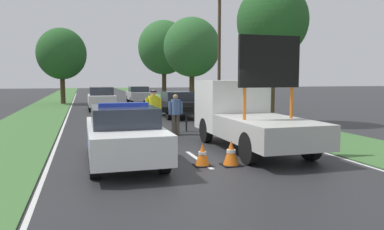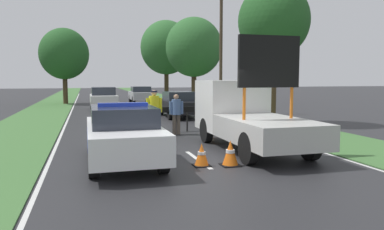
{
  "view_description": "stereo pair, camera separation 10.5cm",
  "coord_description": "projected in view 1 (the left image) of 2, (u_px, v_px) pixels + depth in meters",
  "views": [
    {
      "loc": [
        -3.06,
        -9.31,
        2.27
      ],
      "look_at": [
        0.26,
        2.03,
        1.1
      ],
      "focal_mm": 35.0,
      "sensor_mm": 36.0,
      "label": 1
    },
    {
      "loc": [
        -2.96,
        -9.34,
        2.27
      ],
      "look_at": [
        0.26,
        2.03,
        1.1
      ],
      "focal_mm": 35.0,
      "sensor_mm": 36.0,
      "label": 2
    }
  ],
  "objects": [
    {
      "name": "police_officer",
      "position": [
        153.0,
        108.0,
        14.87
      ],
      "size": [
        0.65,
        0.41,
        1.8
      ],
      "rotation": [
        0.0,
        0.0,
        3.18
      ],
      "color": "#191E38",
      "rests_on": "ground"
    },
    {
      "name": "work_truck",
      "position": [
        245.0,
        114.0,
        12.27
      ],
      "size": [
        2.1,
        5.67,
        3.46
      ],
      "rotation": [
        0.0,
        0.0,
        3.17
      ],
      "color": "white",
      "rests_on": "ground"
    },
    {
      "name": "pedestrian_civilian",
      "position": [
        176.0,
        111.0,
        14.99
      ],
      "size": [
        0.58,
        0.37,
        1.62
      ],
      "rotation": [
        0.0,
        0.0,
        0.24
      ],
      "color": "brown",
      "rests_on": "ground"
    },
    {
      "name": "traffic_cone_centre_front",
      "position": [
        231.0,
        153.0,
        9.7
      ],
      "size": [
        0.48,
        0.48,
        0.67
      ],
      "color": "black",
      "rests_on": "ground"
    },
    {
      "name": "roadside_tree_mid_right",
      "position": [
        272.0,
        22.0,
        18.16
      ],
      "size": [
        3.45,
        3.45,
        6.86
      ],
      "color": "#42301E",
      "rests_on": "ground"
    },
    {
      "name": "road_barrier",
      "position": [
        158.0,
        112.0,
        15.61
      ],
      "size": [
        3.05,
        0.08,
        1.06
      ],
      "rotation": [
        0.0,
        0.0,
        0.03
      ],
      "color": "black",
      "rests_on": "ground"
    },
    {
      "name": "roadside_tree_near_right",
      "position": [
        62.0,
        54.0,
        32.46
      ],
      "size": [
        4.23,
        4.23,
        6.61
      ],
      "color": "#42301E",
      "rests_on": "ground"
    },
    {
      "name": "grass_verge_right",
      "position": [
        194.0,
        106.0,
        30.66
      ],
      "size": [
        3.25,
        120.0,
        0.03
      ],
      "color": "#427038",
      "rests_on": "ground"
    },
    {
      "name": "roadside_tree_near_left",
      "position": [
        192.0,
        47.0,
        30.82
      ],
      "size": [
        4.65,
        4.65,
        7.26
      ],
      "color": "#42301E",
      "rests_on": "ground"
    },
    {
      "name": "queued_car_sedan_silver",
      "position": [
        138.0,
        94.0,
        34.04
      ],
      "size": [
        1.82,
        4.13,
        1.52
      ],
      "rotation": [
        0.0,
        0.0,
        3.14
      ],
      "color": "#B2B2B7",
      "rests_on": "ground"
    },
    {
      "name": "grass_verge_left",
      "position": [
        46.0,
        109.0,
        27.48
      ],
      "size": [
        3.25,
        120.0,
        0.03
      ],
      "color": "#427038",
      "rests_on": "ground"
    },
    {
      "name": "queued_car_sedan_black",
      "position": [
        178.0,
        104.0,
        21.81
      ],
      "size": [
        1.87,
        4.34,
        1.5
      ],
      "rotation": [
        0.0,
        0.0,
        3.14
      ],
      "color": "black",
      "rests_on": "ground"
    },
    {
      "name": "lane_markings",
      "position": [
        128.0,
        110.0,
        26.5
      ],
      "size": [
        8.04,
        63.73,
        0.01
      ],
      "color": "silver",
      "rests_on": "ground"
    },
    {
      "name": "utility_pole",
      "position": [
        219.0,
        47.0,
        23.62
      ],
      "size": [
        1.2,
        0.2,
        8.27
      ],
      "color": "#473828",
      "rests_on": "ground"
    },
    {
      "name": "traffic_cone_near_truck",
      "position": [
        213.0,
        126.0,
        15.29
      ],
      "size": [
        0.47,
        0.47,
        0.65
      ],
      "color": "black",
      "rests_on": "ground"
    },
    {
      "name": "ground_plane",
      "position": [
        204.0,
        163.0,
        9.97
      ],
      "size": [
        160.0,
        160.0,
        0.0
      ],
      "primitive_type": "plane",
      "color": "#28282B"
    },
    {
      "name": "traffic_cone_behind_barrier",
      "position": [
        150.0,
        123.0,
        16.45
      ],
      "size": [
        0.45,
        0.45,
        0.62
      ],
      "color": "black",
      "rests_on": "ground"
    },
    {
      "name": "queued_car_van_white",
      "position": [
        101.0,
        99.0,
        26.37
      ],
      "size": [
        1.8,
        4.15,
        1.64
      ],
      "rotation": [
        0.0,
        0.0,
        3.14
      ],
      "color": "silver",
      "rests_on": "ground"
    },
    {
      "name": "traffic_cone_near_police",
      "position": [
        202.0,
        155.0,
        9.66
      ],
      "size": [
        0.43,
        0.43,
        0.59
      ],
      "color": "black",
      "rests_on": "ground"
    },
    {
      "name": "roadside_tree_mid_left",
      "position": [
        164.0,
        48.0,
        37.09
      ],
      "size": [
        5.09,
        5.09,
        7.97
      ],
      "color": "#42301E",
      "rests_on": "ground"
    },
    {
      "name": "police_car",
      "position": [
        123.0,
        134.0,
        10.01
      ],
      "size": [
        1.85,
        4.73,
        1.62
      ],
      "rotation": [
        0.0,
        0.0,
        0.06
      ],
      "color": "white",
      "rests_on": "ground"
    }
  ]
}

